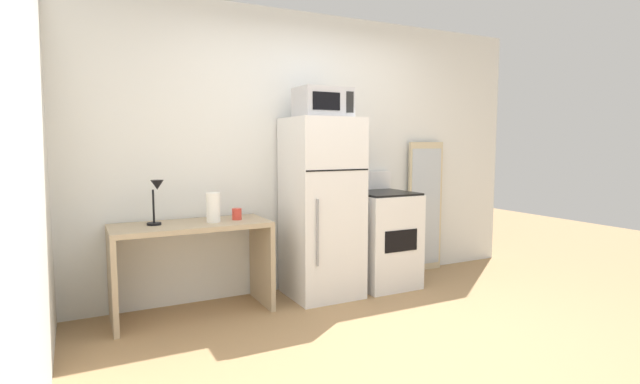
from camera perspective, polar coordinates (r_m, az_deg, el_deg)
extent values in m
plane|color=#9E7A51|center=(3.46, 10.91, -17.89)|extent=(12.00, 12.00, 0.00)
cube|color=silver|center=(4.63, -1.91, 4.73)|extent=(5.00, 0.10, 2.60)
cube|color=silver|center=(2.49, -32.33, 2.92)|extent=(0.10, 4.00, 2.60)
cube|color=tan|center=(3.99, -15.08, -3.88)|extent=(1.23, 0.53, 0.04)
cube|color=tan|center=(3.99, -23.46, -9.68)|extent=(0.04, 0.53, 0.71)
cube|color=tan|center=(4.22, -6.92, -8.37)|extent=(0.04, 0.53, 0.71)
cylinder|color=black|center=(3.98, -19.11, -3.59)|extent=(0.11, 0.11, 0.02)
cylinder|color=black|center=(3.96, -19.18, -1.60)|extent=(0.02, 0.02, 0.26)
cone|color=black|center=(3.93, -18.79, 0.81)|extent=(0.10, 0.10, 0.08)
cylinder|color=#D83F33|center=(4.07, -9.85, -2.59)|extent=(0.08, 0.08, 0.09)
cylinder|color=white|center=(3.97, -12.57, -1.81)|extent=(0.11, 0.11, 0.24)
cube|color=white|center=(4.33, 0.15, -1.89)|extent=(0.61, 0.60, 1.61)
cube|color=black|center=(4.04, 2.11, 2.60)|extent=(0.60, 0.00, 0.01)
cylinder|color=gray|center=(4.00, -0.28, -4.89)|extent=(0.02, 0.02, 0.56)
cube|color=#B7B7BC|center=(4.29, 0.28, 10.56)|extent=(0.46, 0.34, 0.26)
cube|color=black|center=(4.12, 0.78, 10.77)|extent=(0.26, 0.01, 0.15)
cube|color=black|center=(4.23, 3.58, 10.62)|extent=(0.07, 0.01, 0.18)
cube|color=white|center=(4.73, 7.41, -5.65)|extent=(0.56, 0.60, 0.90)
cube|color=black|center=(4.66, 7.48, -0.10)|extent=(0.54, 0.58, 0.02)
cube|color=white|center=(4.89, 5.63, 1.36)|extent=(0.56, 0.04, 0.18)
cube|color=black|center=(4.48, 9.63, -5.74)|extent=(0.36, 0.01, 0.20)
cube|color=#C6B793|center=(5.34, 12.35, -1.72)|extent=(0.44, 0.03, 1.40)
cube|color=#B2BCC6|center=(5.32, 12.47, -1.74)|extent=(0.39, 0.00, 1.26)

